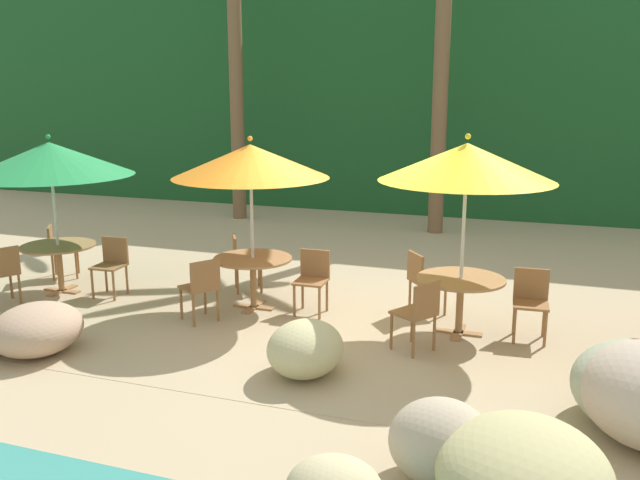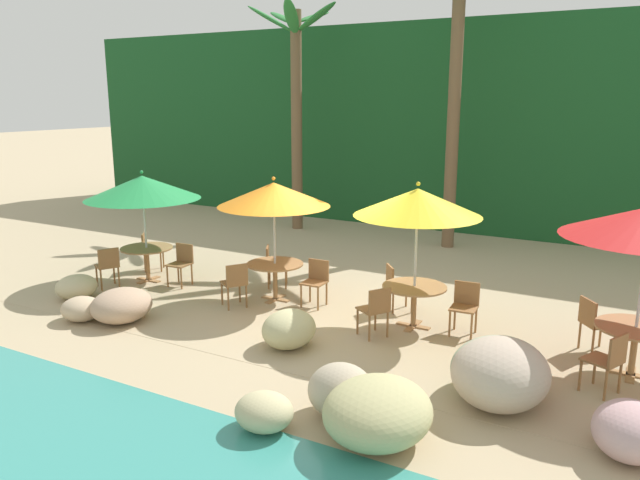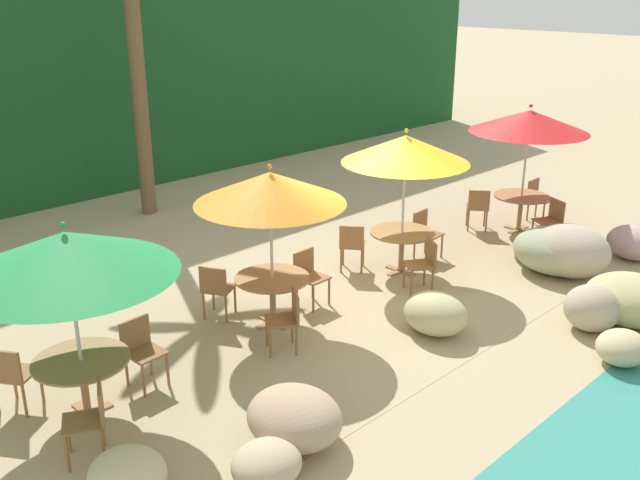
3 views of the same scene
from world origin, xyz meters
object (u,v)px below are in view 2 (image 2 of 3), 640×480
object	(u,v)px
chair_yellow_seaward	(465,304)
dining_table_red	(635,335)
dining_table_green	(147,253)
umbrella_orange	(274,194)
chair_red_inland	(593,321)
palm_tree_second	(456,63)
chair_yellow_inland	(395,284)
chair_green_inland	(149,248)
dining_table_orange	(275,269)
chair_orange_seaward	(316,279)
umbrella_green	(143,187)
umbrella_yellow	(418,202)
chair_orange_inland	(273,263)
chair_orange_left	(235,282)
chair_yellow_left	(376,308)
dining_table_yellow	(414,293)
chair_red_left	(609,359)
chair_green_seaward	(182,261)
chair_green_left	(108,264)
palm_tree_nearest	(296,89)

from	to	relation	value
chair_yellow_seaward	dining_table_red	world-z (taller)	chair_yellow_seaward
dining_table_green	umbrella_orange	xyz separation A→B (m)	(3.10, 0.26, 1.47)
chair_red_inland	palm_tree_second	world-z (taller)	palm_tree_second
dining_table_green	chair_yellow_inland	distance (m)	5.45
chair_red_inland	dining_table_green	bearing A→B (deg)	-176.80
dining_table_red	dining_table_green	bearing A→B (deg)	179.27
chair_green_inland	chair_yellow_seaward	world-z (taller)	same
dining_table_orange	chair_orange_seaward	size ratio (longest dim) A/B	1.26
umbrella_green	umbrella_yellow	distance (m)	5.99
umbrella_orange	chair_orange_inland	bearing A→B (deg)	126.05
dining_table_green	chair_orange_inland	bearing A→B (deg)	20.04
umbrella_green	chair_red_inland	bearing A→B (deg)	3.20
chair_orange_left	chair_yellow_inland	bearing A→B (deg)	25.93
dining_table_green	chair_yellow_left	bearing A→B (deg)	-5.94
umbrella_green	dining_table_yellow	xyz separation A→B (m)	(5.99, 0.19, -1.42)
chair_orange_seaward	chair_red_left	world-z (taller)	same
umbrella_orange	chair_red_inland	world-z (taller)	umbrella_orange
chair_orange_inland	chair_yellow_seaward	bearing A→B (deg)	-8.31
chair_green_seaward	dining_table_red	world-z (taller)	chair_green_seaward
chair_red_left	palm_tree_second	size ratio (longest dim) A/B	0.12
dining_table_green	dining_table_yellow	distance (m)	5.99
chair_green_left	dining_table_red	bearing A→B (deg)	3.98
chair_orange_left	chair_orange_seaward	bearing A→B (deg)	35.43
chair_green_left	chair_yellow_seaward	distance (m)	7.23
umbrella_orange	dining_table_red	distance (m)	6.46
umbrella_yellow	chair_red_left	distance (m)	3.72
umbrella_yellow	chair_yellow_seaward	size ratio (longest dim) A/B	2.90
chair_orange_left	chair_yellow_left	size ratio (longest dim) A/B	1.00
dining_table_yellow	chair_red_inland	world-z (taller)	chair_red_inland
dining_table_green	chair_orange_left	bearing A→B (deg)	-10.49
chair_orange_seaward	chair_green_seaward	bearing A→B (deg)	-175.66
dining_table_green	chair_orange_seaward	world-z (taller)	chair_orange_seaward
dining_table_orange	palm_tree_second	world-z (taller)	palm_tree_second
umbrella_green	chair_orange_left	distance (m)	3.15
chair_green_inland	umbrella_green	bearing A→B (deg)	-49.02
chair_green_inland	chair_red_left	size ratio (longest dim) A/B	1.00
chair_green_left	chair_red_left	xyz separation A→B (m)	(9.43, -0.14, 0.00)
chair_green_inland	chair_red_inland	bearing A→B (deg)	-0.95
chair_orange_seaward	chair_orange_left	size ratio (longest dim) A/B	1.00
chair_yellow_inland	chair_green_inland	bearing A→B (deg)	-178.52
chair_green_left	dining_table_red	size ratio (longest dim) A/B	0.79
chair_orange_inland	chair_orange_left	world-z (taller)	same
umbrella_yellow	umbrella_green	bearing A→B (deg)	-178.23
chair_orange_seaward	chair_red_left	bearing A→B (deg)	-14.23
chair_orange_seaward	chair_green_left	bearing A→B (deg)	-164.62
chair_yellow_left	chair_red_inland	size ratio (longest dim) A/B	1.00
umbrella_green	palm_tree_nearest	bearing A→B (deg)	90.25
palm_tree_nearest	dining_table_yellow	bearing A→B (deg)	-45.32
chair_green_left	chair_yellow_left	bearing A→B (deg)	2.03
umbrella_yellow	dining_table_yellow	size ratio (longest dim) A/B	2.29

